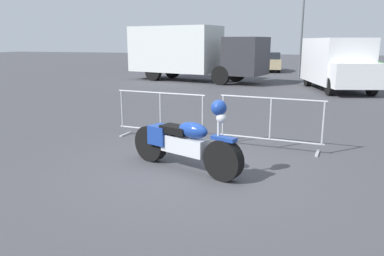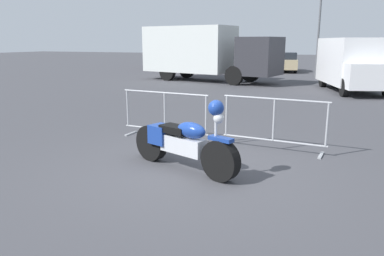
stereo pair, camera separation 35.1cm
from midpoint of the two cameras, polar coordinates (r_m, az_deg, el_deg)
ground_plane at (r=6.43m, az=1.15°, el=-6.60°), size 120.00×120.00×0.00m
motorcycle at (r=6.38m, az=0.22°, el=-2.16°), size 2.20×0.95×1.29m
crowd_barrier_near at (r=8.42m, az=-2.98°, el=2.01°), size 2.13×0.59×1.07m
crowd_barrier_far at (r=7.73m, az=13.62°, el=0.66°), size 2.13×0.59×1.07m
box_truck at (r=21.11m, az=2.16°, el=11.63°), size 7.99×3.75×2.98m
delivery_van at (r=18.22m, az=23.80°, el=9.08°), size 3.37×5.36×2.31m
parked_car_maroon at (r=31.91m, az=-2.83°, el=10.50°), size 2.37×4.52×1.46m
parked_car_red at (r=30.52m, az=2.48°, el=10.29°), size 2.21×4.22×1.36m
parked_car_blue at (r=29.23m, az=8.16°, el=10.12°), size 2.32×4.42×1.43m
parked_car_tan at (r=28.57m, az=14.38°, el=9.74°), size 2.24×4.28×1.39m
pedestrian at (r=24.43m, az=-0.54°, el=10.15°), size 0.43×0.43×1.69m
street_lamp at (r=24.15m, az=19.33°, el=16.04°), size 0.36×0.70×5.68m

